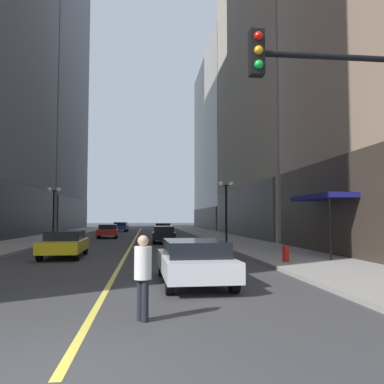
% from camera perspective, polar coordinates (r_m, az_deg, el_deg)
% --- Properties ---
extents(ground_plane, '(200.00, 200.00, 0.00)m').
position_cam_1_polar(ground_plane, '(40.15, -8.12, -6.51)').
color(ground_plane, '#38383A').
extents(sidewalk_left, '(4.50, 78.00, 0.15)m').
position_cam_1_polar(sidewalk_left, '(41.21, -19.73, -6.15)').
color(sidewalk_left, gray).
rests_on(sidewalk_left, ground).
extents(sidewalk_right, '(4.50, 78.00, 0.15)m').
position_cam_1_polar(sidewalk_right, '(40.77, 3.62, -6.39)').
color(sidewalk_right, gray).
rests_on(sidewalk_right, ground).
extents(lane_centre_stripe, '(0.16, 70.00, 0.01)m').
position_cam_1_polar(lane_centre_stripe, '(40.15, -8.12, -6.50)').
color(lane_centre_stripe, '#E5D64C').
rests_on(lane_centre_stripe, ground).
extents(building_right_far, '(12.02, 26.00, 29.11)m').
position_cam_1_polar(building_right_far, '(68.02, 6.66, 6.92)').
color(building_right_far, '#A8A399').
rests_on(building_right_far, ground).
extents(storefront_awning_right, '(1.60, 4.58, 3.12)m').
position_cam_1_polar(storefront_awning_right, '(20.38, 18.43, -0.74)').
color(storefront_awning_right, navy).
rests_on(storefront_awning_right, ground).
extents(car_white, '(2.06, 4.78, 1.32)m').
position_cam_1_polar(car_white, '(12.11, 0.25, -9.77)').
color(car_white, silver).
rests_on(car_white, ground).
extents(car_yellow, '(2.01, 4.58, 1.32)m').
position_cam_1_polar(car_yellow, '(20.91, -17.92, -7.03)').
color(car_yellow, yellow).
rests_on(car_yellow, ground).
extents(car_black, '(1.84, 4.58, 1.32)m').
position_cam_1_polar(car_black, '(31.05, -4.11, -6.05)').
color(car_black, black).
rests_on(car_black, ground).
extents(car_red, '(2.09, 4.25, 1.32)m').
position_cam_1_polar(car_red, '(39.36, -12.07, -5.47)').
color(car_red, '#B21919').
rests_on(car_red, ground).
extents(car_green, '(1.96, 4.37, 1.32)m').
position_cam_1_polar(car_green, '(46.78, -4.26, -5.25)').
color(car_green, '#196038').
rests_on(car_green, ground).
extents(car_blue, '(2.09, 4.55, 1.32)m').
position_cam_1_polar(car_blue, '(56.19, -10.27, -4.93)').
color(car_blue, navy).
rests_on(car_blue, ground).
extents(pedestrian_in_white_shirt, '(0.47, 0.47, 1.66)m').
position_cam_1_polar(pedestrian_in_white_shirt, '(7.88, -7.12, -11.26)').
color(pedestrian_in_white_shirt, black).
rests_on(pedestrian_in_white_shirt, ground).
extents(traffic_light_near_right, '(3.43, 0.35, 5.65)m').
position_cam_1_polar(traffic_light_near_right, '(8.61, 23.49, 8.26)').
color(traffic_light_near_right, black).
rests_on(traffic_light_near_right, ground).
extents(street_lamp_left_far, '(1.06, 0.36, 4.43)m').
position_cam_1_polar(street_lamp_left_far, '(33.72, -19.36, -1.35)').
color(street_lamp_left_far, black).
rests_on(street_lamp_left_far, ground).
extents(street_lamp_right_mid, '(1.06, 0.36, 4.43)m').
position_cam_1_polar(street_lamp_right_mid, '(26.68, 4.95, -0.98)').
color(street_lamp_right_mid, black).
rests_on(street_lamp_right_mid, ground).
extents(fire_hydrant_right, '(0.28, 0.28, 0.80)m').
position_cam_1_polar(fire_hydrant_right, '(17.18, 13.41, -8.95)').
color(fire_hydrant_right, red).
rests_on(fire_hydrant_right, ground).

